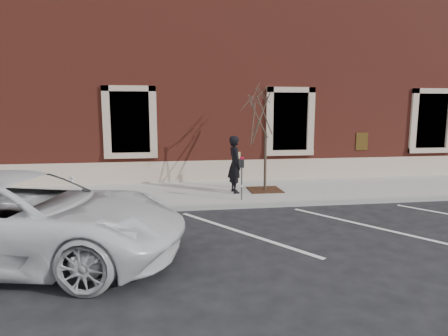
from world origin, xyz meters
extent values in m
plane|color=#28282B|center=(0.00, 0.00, 0.00)|extent=(120.00, 120.00, 0.00)
cube|color=#B0ADA6|center=(0.00, 1.75, 0.07)|extent=(40.00, 3.50, 0.15)
cube|color=#9E9E99|center=(0.00, -0.05, 0.07)|extent=(40.00, 0.12, 0.15)
cube|color=maroon|center=(0.00, 7.75, 4.00)|extent=(40.00, 8.50, 8.00)
cube|color=tan|center=(0.00, 3.53, 0.55)|extent=(40.00, 0.06, 0.80)
cube|color=black|center=(-3.00, 3.65, 2.40)|extent=(1.40, 0.30, 2.20)
cube|color=tan|center=(-3.00, 3.48, 1.20)|extent=(1.90, 0.20, 0.20)
cube|color=black|center=(3.00, 3.65, 2.40)|extent=(1.40, 0.30, 2.20)
cube|color=tan|center=(3.00, 3.48, 1.20)|extent=(1.90, 0.20, 0.20)
cube|color=black|center=(9.00, 3.65, 2.40)|extent=(1.40, 0.30, 2.20)
cube|color=tan|center=(9.00, 3.48, 1.20)|extent=(1.90, 0.20, 0.20)
imported|color=black|center=(0.49, 1.43, 1.08)|extent=(0.53, 0.73, 1.86)
cylinder|color=#595B60|center=(0.49, 0.33, 0.65)|extent=(0.04, 0.04, 0.99)
cube|color=black|center=(0.49, 0.33, 1.27)|extent=(0.12, 0.09, 0.26)
cube|color=red|center=(0.49, 0.33, 1.43)|extent=(0.11, 0.09, 0.06)
cube|color=white|center=(0.49, 0.28, 0.60)|extent=(0.05, 0.00, 0.07)
cube|color=#412314|center=(1.55, 1.62, 0.16)|extent=(1.08, 1.08, 0.03)
cylinder|color=#3F3426|center=(1.55, 1.62, 1.13)|extent=(0.09, 0.09, 1.95)
imported|color=silver|center=(-4.37, -3.24, 0.84)|extent=(6.48, 3.96, 1.68)
camera|label=1|loc=(-1.65, -10.45, 2.82)|focal=30.00mm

